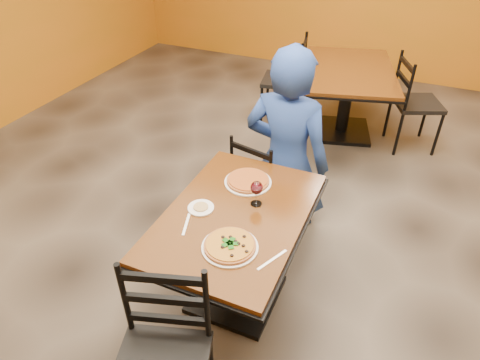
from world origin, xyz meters
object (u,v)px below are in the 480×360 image
at_px(chair_second_right, 417,104).
at_px(wine_glass, 257,192).
at_px(pizza_main, 230,245).
at_px(chair_second_left, 283,81).
at_px(pizza_far, 248,180).
at_px(plate_main, 230,247).
at_px(plate_far, 248,182).
at_px(side_plate, 201,208).
at_px(chair_main_far, 263,180).
at_px(table_main, 236,238).
at_px(table_second, 348,86).
at_px(diner, 288,138).

xyz_separation_m(chair_second_right, wine_glass, (-0.80, -2.48, 0.35)).
bearing_deg(chair_second_right, pizza_main, 141.91).
distance_m(chair_second_left, pizza_far, 2.37).
bearing_deg(plate_main, pizza_main, 0.00).
distance_m(chair_second_left, plate_main, 2.98).
height_order(pizza_main, plate_far, pizza_main).
distance_m(chair_second_left, side_plate, 2.69).
distance_m(chair_second_left, chair_second_right, 1.45).
height_order(chair_main_far, pizza_far, chair_main_far).
distance_m(table_main, chair_second_right, 2.76).
relative_size(table_second, chair_second_left, 1.56).
distance_m(chair_main_far, chair_second_left, 1.86).
height_order(plate_far, side_plate, same).
bearing_deg(table_main, plate_main, -71.99).
distance_m(diner, side_plate, 1.05).
relative_size(diner, side_plate, 9.24).
bearing_deg(side_plate, wine_glass, 31.14).
relative_size(plate_far, side_plate, 1.94).
distance_m(table_main, pizza_far, 0.39).
xyz_separation_m(diner, pizza_main, (0.09, -1.27, 0.03)).
xyz_separation_m(chair_second_right, diner, (-0.88, -1.62, 0.25)).
bearing_deg(table_second, plate_main, -91.17).
relative_size(table_main, plate_main, 3.97).
relative_size(pizza_far, side_plate, 1.75).
bearing_deg(plate_far, table_main, -80.53).
bearing_deg(plate_main, chair_second_left, 103.01).
bearing_deg(pizza_far, wine_glass, -54.30).
bearing_deg(diner, chair_second_left, -68.32).
xyz_separation_m(table_main, chair_main_far, (-0.13, 0.81, -0.13)).
height_order(pizza_main, wine_glass, wine_glass).
height_order(table_main, chair_main_far, chair_main_far).
bearing_deg(diner, side_plate, 80.56).
xyz_separation_m(pizza_main, pizza_far, (-0.14, 0.59, 0.00)).
bearing_deg(pizza_far, pizza_main, -76.53).
distance_m(plate_main, pizza_main, 0.02).
distance_m(pizza_main, side_plate, 0.38).
bearing_deg(pizza_main, chair_second_right, 74.80).
xyz_separation_m(table_second, plate_far, (-0.20, -2.30, 0.19)).
height_order(chair_main_far, pizza_main, chair_main_far).
relative_size(table_second, pizza_far, 5.59).
distance_m(table_second, pizza_far, 2.32).
bearing_deg(table_main, plate_far, 99.47).
xyz_separation_m(chair_second_left, plate_main, (0.67, -2.89, 0.25)).
bearing_deg(wine_glass, plate_far, 125.70).
bearing_deg(plate_far, pizza_far, 0.00).
distance_m(table_second, side_plate, 2.69).
bearing_deg(chair_second_left, plate_far, 2.35).
xyz_separation_m(table_second, pizza_far, (-0.20, -2.30, 0.21)).
bearing_deg(chair_second_left, pizza_main, 2.47).
height_order(plate_main, side_plate, same).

